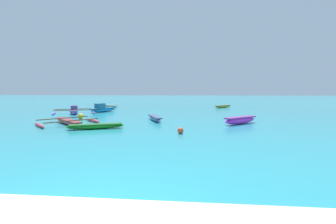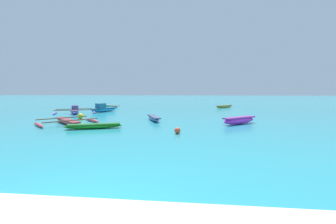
{
  "view_description": "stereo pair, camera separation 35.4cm",
  "coord_description": "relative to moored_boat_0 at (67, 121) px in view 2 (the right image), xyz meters",
  "views": [
    {
      "loc": [
        1.89,
        -3.04,
        2.18
      ],
      "look_at": [
        0.01,
        17.81,
        0.25
      ],
      "focal_mm": 24.0,
      "sensor_mm": 36.0,
      "label": 1
    },
    {
      "loc": [
        2.24,
        -3.0,
        2.18
      ],
      "look_at": [
        0.01,
        17.81,
        0.25
      ],
      "focal_mm": 24.0,
      "sensor_mm": 36.0,
      "label": 2
    }
  ],
  "objects": [
    {
      "name": "moored_boat_0",
      "position": [
        0.0,
        0.0,
        0.0
      ],
      "size": [
        4.16,
        4.23,
        0.36
      ],
      "rotation": [
        0.0,
        0.0,
        -0.75
      ],
      "color": "#D94853",
      "rests_on": "ground_plane"
    },
    {
      "name": "moored_boat_1",
      "position": [
        11.47,
        1.19,
        0.1
      ],
      "size": [
        2.6,
        2.28,
        0.47
      ],
      "rotation": [
        0.0,
        0.0,
        0.69
      ],
      "color": "#DD38DC",
      "rests_on": "ground_plane"
    },
    {
      "name": "moored_boat_2",
      "position": [
        2.62,
        -1.63,
        -0.0
      ],
      "size": [
        3.22,
        1.69,
        0.28
      ],
      "rotation": [
        0.0,
        0.0,
        0.37
      ],
      "color": "#18951D",
      "rests_on": "ground_plane"
    },
    {
      "name": "moored_boat_3",
      "position": [
        -1.07,
        8.8,
        0.16
      ],
      "size": [
        2.24,
        3.14,
        0.93
      ],
      "rotation": [
        0.0,
        0.0,
        1.07
      ],
      "color": "#22A4E3",
      "rests_on": "ground_plane"
    },
    {
      "name": "moored_boat_4",
      "position": [
        -3.22,
        6.94,
        0.09
      ],
      "size": [
        4.48,
        3.8,
        0.78
      ],
      "rotation": [
        0.0,
        0.0,
        -1.13
      ],
      "color": "#806DD5",
      "rests_on": "ground_plane"
    },
    {
      "name": "moored_boat_5",
      "position": [
        12.58,
        16.22,
        0.02
      ],
      "size": [
        2.56,
        2.54,
        0.33
      ],
      "rotation": [
        0.0,
        0.0,
        0.78
      ],
      "color": "#A9A230",
      "rests_on": "ground_plane"
    },
    {
      "name": "moored_boat_6",
      "position": [
        5.49,
        2.3,
        0.03
      ],
      "size": [
        1.53,
        2.9,
        0.35
      ],
      "rotation": [
        0.0,
        0.0,
        -1.19
      ],
      "color": "#536DA8",
      "rests_on": "ground_plane"
    },
    {
      "name": "moored_boat_7",
      "position": [
        -2.83,
        15.7,
        0.0
      ],
      "size": [
        3.3,
        2.73,
        0.3
      ],
      "rotation": [
        0.0,
        0.0,
        -0.65
      ],
      "color": "#8FC2A9",
      "rests_on": "ground_plane"
    },
    {
      "name": "mooring_buoy_1",
      "position": [
        -0.49,
        2.78,
        0.05
      ],
      "size": [
        0.44,
        0.44,
        0.44
      ],
      "color": "yellow",
      "rests_on": "ground_plane"
    },
    {
      "name": "mooring_buoy_2",
      "position": [
        7.58,
        -2.68,
        -0.01
      ],
      "size": [
        0.32,
        0.32,
        0.32
      ],
      "color": "#E54C2D",
      "rests_on": "ground_plane"
    }
  ]
}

